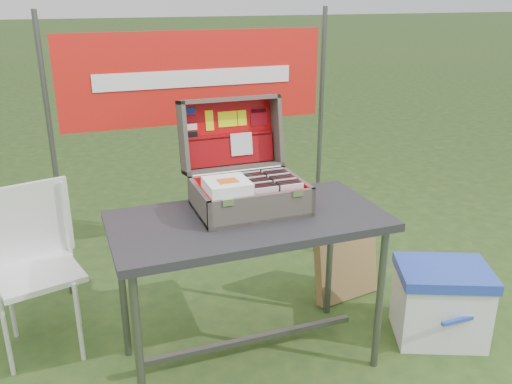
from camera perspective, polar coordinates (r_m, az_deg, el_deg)
name	(u,v)px	position (r m, az deg, el deg)	size (l,w,h in m)	color
ground	(259,369)	(2.86, 0.33, -18.16)	(80.00, 80.00, 0.00)	#263F1A
table	(249,292)	(2.70, -0.72, -10.47)	(1.28, 0.64, 0.80)	#28282A
table_top	(249,221)	(2.53, -0.76, -3.07)	(1.28, 0.64, 0.04)	#28282A
table_leg_fl	(139,352)	(2.39, -12.23, -16.11)	(0.04, 0.04, 0.76)	#59595B
table_leg_fr	(380,300)	(2.74, 12.88, -11.04)	(0.04, 0.04, 0.76)	#59595B
table_leg_bl	(123,291)	(2.83, -13.85, -10.07)	(0.04, 0.04, 0.76)	#59595B
table_leg_br	(330,254)	(3.13, 7.77, -6.52)	(0.04, 0.04, 0.76)	#59595B
table_brace	(249,340)	(2.86, -0.70, -15.30)	(1.13, 0.03, 0.03)	#59595B
suitcase	(246,158)	(2.58, -1.11, 3.63)	(0.51, 0.53, 0.49)	#524D42
suitcase_base_bottom	(250,208)	(2.60, -0.64, -1.67)	(0.51, 0.37, 0.02)	#524D42
suitcase_base_wall_front	(263,209)	(2.43, 0.73, -1.83)	(0.51, 0.02, 0.14)	#524D42
suitcase_base_wall_back	(238,185)	(2.73, -1.87, 0.76)	(0.51, 0.02, 0.14)	#524D42
suitcase_base_wall_left	(199,203)	(2.51, -5.97, -1.15)	(0.02, 0.37, 0.14)	#524D42
suitcase_base_wall_right	(297,190)	(2.67, 4.37, 0.19)	(0.02, 0.37, 0.14)	#524D42
suitcase_liner_floor	(250,205)	(2.59, -0.64, -1.40)	(0.47, 0.33, 0.01)	#C10205
suitcase_latch_left	(228,202)	(2.35, -2.95, -1.11)	(0.05, 0.01, 0.03)	silver
suitcase_latch_right	(298,193)	(2.46, 4.43, -0.13)	(0.05, 0.01, 0.03)	silver
suitcase_hinge	(238,171)	(2.72, -1.95, 2.19)	(0.02, 0.02, 0.46)	silver
suitcase_lid_back	(228,133)	(2.82, -3.01, 6.20)	(0.51, 0.37, 0.02)	#524D42
suitcase_lid_rim_far	(229,99)	(2.75, -2.91, 9.73)	(0.51, 0.02, 0.14)	#524D42
suitcase_lid_rim_near	(233,168)	(2.78, -2.41, 2.57)	(0.51, 0.02, 0.14)	#524D42
suitcase_lid_rim_left	(183,138)	(2.70, -7.68, 5.64)	(0.02, 0.37, 0.14)	#524D42
suitcase_lid_rim_right	(276,130)	(2.85, 2.13, 6.56)	(0.02, 0.37, 0.14)	#524D42
suitcase_lid_liner	(228,133)	(2.81, -2.93, 6.18)	(0.47, 0.32, 0.01)	#C10205
suitcase_liner_wall_front	(262,206)	(2.43, 0.62, -1.50)	(0.47, 0.01, 0.12)	#C10205
suitcase_liner_wall_back	(239,184)	(2.72, -1.79, 0.87)	(0.47, 0.01, 0.12)	#C10205
suitcase_liner_wall_left	(202,201)	(2.51, -5.69, -0.90)	(0.01, 0.33, 0.12)	#C10205
suitcase_liner_wall_right	(295,189)	(2.66, 4.11, 0.37)	(0.01, 0.33, 0.12)	#C10205
suitcase_lid_pocket	(231,150)	(2.80, -2.70, 4.43)	(0.45, 0.15, 0.03)	maroon
suitcase_pocket_edge	(230,136)	(2.78, -2.76, 5.92)	(0.44, 0.02, 0.02)	maroon
suitcase_pocket_cd	(241,144)	(2.79, -1.54, 5.07)	(0.11, 0.11, 0.01)	silver
lid_sticker_cc_a	(191,111)	(2.75, -6.88, 8.48)	(0.05, 0.03, 0.00)	#1933B2
lid_sticker_cc_b	(191,119)	(2.75, -6.81, 7.65)	(0.05, 0.03, 0.00)	#9F0B17
lid_sticker_cc_c	(192,127)	(2.75, -6.74, 6.82)	(0.05, 0.03, 0.00)	white
lid_sticker_cc_d	(193,135)	(2.75, -6.67, 5.99)	(0.05, 0.03, 0.00)	black
lid_card_neon_tall	(209,121)	(2.77, -4.92, 7.51)	(0.04, 0.10, 0.00)	#D3E60D
lid_card_neon_main	(228,119)	(2.80, -3.00, 7.68)	(0.10, 0.08, 0.00)	#D3E60D
lid_card_neon_small	(242,118)	(2.82, -1.47, 7.81)	(0.05, 0.08, 0.00)	#D3E60D
lid_sticker_band	(259,117)	(2.85, 0.29, 7.95)	(0.09, 0.09, 0.00)	#9F0B17
lid_sticker_band_bar	(258,111)	(2.85, 0.26, 8.55)	(0.08, 0.02, 0.00)	black
cd_left_0	(267,201)	(2.46, 1.14, -0.95)	(0.11, 0.01, 0.13)	silver
cd_left_1	(265,199)	(2.48, 0.97, -0.79)	(0.11, 0.01, 0.13)	black
cd_left_2	(264,198)	(2.49, 0.80, -0.64)	(0.11, 0.01, 0.13)	black
cd_left_3	(262,197)	(2.51, 0.64, -0.48)	(0.11, 0.01, 0.13)	black
cd_left_4	(260,195)	(2.53, 0.48, -0.33)	(0.11, 0.01, 0.13)	silver
cd_left_5	(259,194)	(2.55, 0.32, -0.18)	(0.11, 0.01, 0.13)	black
cd_left_6	(257,192)	(2.57, 0.16, -0.03)	(0.11, 0.01, 0.13)	black
cd_left_7	(256,191)	(2.58, 0.00, 0.12)	(0.11, 0.01, 0.13)	black
cd_left_8	(255,190)	(2.60, -0.15, 0.26)	(0.11, 0.01, 0.13)	silver
cd_left_9	(253,188)	(2.62, -0.30, 0.40)	(0.11, 0.01, 0.13)	black
cd_left_10	(252,187)	(2.64, -0.45, 0.55)	(0.11, 0.01, 0.13)	black
cd_left_11	(250,186)	(2.65, -0.60, 0.68)	(0.11, 0.01, 0.13)	black
cd_left_12	(249,184)	(2.67, -0.75, 0.82)	(0.11, 0.01, 0.13)	silver
cd_left_13	(248,183)	(2.69, -0.89, 0.96)	(0.11, 0.01, 0.13)	black
cd_right_0	(292,198)	(2.50, 3.79, -0.59)	(0.11, 0.01, 0.13)	silver
cd_right_1	(290,196)	(2.52, 3.60, -0.44)	(0.11, 0.01, 0.13)	black
cd_right_2	(288,195)	(2.54, 3.42, -0.29)	(0.11, 0.01, 0.13)	black
cd_right_3	(287,193)	(2.56, 3.24, -0.14)	(0.11, 0.01, 0.13)	black
cd_right_4	(285,192)	(2.57, 3.06, 0.01)	(0.11, 0.01, 0.13)	silver
cd_right_5	(283,191)	(2.59, 2.89, 0.15)	(0.11, 0.01, 0.13)	black
cd_right_6	(282,189)	(2.61, 2.71, 0.30)	(0.11, 0.01, 0.13)	black
cd_right_7	(280,188)	(2.63, 2.54, 0.44)	(0.11, 0.01, 0.13)	black
cd_right_8	(278,187)	(2.64, 2.38, 0.58)	(0.11, 0.01, 0.13)	silver
cd_right_9	(277,185)	(2.66, 2.21, 0.72)	(0.11, 0.01, 0.13)	black
cd_right_10	(275,184)	(2.68, 2.04, 0.86)	(0.11, 0.01, 0.13)	black
cd_right_11	(274,183)	(2.70, 1.88, 0.99)	(0.11, 0.01, 0.13)	black
cd_right_12	(272,181)	(2.71, 1.72, 1.12)	(0.11, 0.01, 0.13)	silver
cd_right_13	(271,180)	(2.73, 1.56, 1.25)	(0.11, 0.01, 0.13)	black
songbook_0	(227,190)	(2.45, -3.05, 0.18)	(0.19, 0.19, 0.01)	white
songbook_1	(227,189)	(2.45, -3.05, 0.29)	(0.19, 0.19, 0.01)	white
songbook_2	(227,188)	(2.45, -3.05, 0.40)	(0.19, 0.19, 0.01)	white
songbook_3	(227,187)	(2.45, -3.05, 0.51)	(0.19, 0.19, 0.01)	white
songbook_4	(227,186)	(2.45, -3.06, 0.62)	(0.19, 0.19, 0.01)	white
songbook_5	(227,185)	(2.44, -3.06, 0.73)	(0.19, 0.19, 0.01)	white
songbook_6	(227,184)	(2.44, -3.06, 0.84)	(0.19, 0.19, 0.01)	white
songbook_7	(227,183)	(2.44, -3.06, 0.95)	(0.19, 0.19, 0.01)	white
songbook_8	(227,182)	(2.44, -3.07, 1.06)	(0.19, 0.19, 0.01)	white
songbook_9	(227,181)	(2.44, -3.07, 1.18)	(0.19, 0.19, 0.01)	white
songbook_graphic	(228,181)	(2.43, -3.00, 1.19)	(0.09, 0.07, 0.00)	#D85919
cooler	(440,302)	(3.14, 18.84, -10.95)	(0.48, 0.36, 0.42)	white
cooler_body	(440,307)	(3.15, 18.78, -11.39)	(0.45, 0.34, 0.36)	white
cooler_lid	(444,273)	(3.05, 19.22, -8.01)	(0.48, 0.36, 0.06)	#2744B7
cooler_handle	(465,319)	(3.01, 21.18, -12.34)	(0.28, 0.02, 0.02)	#2744B7
chair	(38,276)	(2.99, -21.99, -8.17)	(0.39, 0.43, 0.87)	silver
chair_seat	(38,274)	(2.98, -22.01, -8.00)	(0.39, 0.39, 0.03)	silver
chair_backrest	(32,221)	(3.06, -22.51, -2.82)	(0.39, 0.03, 0.41)	silver
chair_leg_fl	(7,336)	(2.96, -24.77, -13.63)	(0.02, 0.02, 0.44)	silver
chair_leg_fr	(79,323)	(2.94, -18.14, -12.93)	(0.02, 0.02, 0.44)	silver
chair_leg_bl	(10,301)	(3.25, -24.44, -10.44)	(0.02, 0.02, 0.44)	silver
chair_leg_br	(76,290)	(3.23, -18.47, -9.78)	(0.02, 0.02, 0.44)	silver
chair_upright_right	(66,218)	(3.06, -19.37, -2.62)	(0.02, 0.02, 0.41)	silver
cardboard_box	(346,263)	(3.38, 9.45, -7.43)	(0.42, 0.07, 0.45)	olive
banner_post_left	(55,164)	(3.33, -20.44, 2.76)	(0.03, 0.03, 1.70)	#59595B
banner_post_right	(320,138)	(3.71, 6.73, 5.64)	(0.03, 0.03, 1.70)	#59595B
banner	(196,78)	(3.32, -6.38, 11.85)	(1.60, 0.01, 0.55)	red
banner_text	(196,78)	(3.31, -6.33, 11.82)	(1.20, 0.00, 0.10)	white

